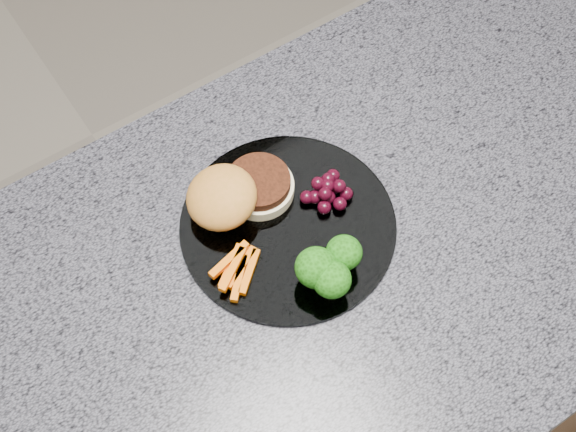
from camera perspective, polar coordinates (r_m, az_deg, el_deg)
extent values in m
cube|color=brown|center=(1.38, 1.53, -11.99)|extent=(1.20, 0.60, 0.86)
cube|color=#53535E|center=(0.96, 2.16, -3.67)|extent=(1.20, 0.60, 0.04)
cylinder|color=white|center=(0.96, 0.00, -0.69)|extent=(0.26, 0.26, 0.01)
cylinder|color=beige|center=(0.98, -2.07, 2.02)|extent=(0.09, 0.09, 0.02)
cylinder|color=#3B180B|center=(0.96, -2.10, 2.46)|extent=(0.08, 0.08, 0.01)
ellipsoid|color=#B2692C|center=(0.95, -4.72, 1.12)|extent=(0.09, 0.09, 0.05)
cube|color=#E56203|center=(0.93, -4.08, -3.59)|extent=(0.05, 0.04, 0.01)
cube|color=#E56203|center=(0.93, -3.36, -3.68)|extent=(0.06, 0.03, 0.01)
cube|color=#E56203|center=(0.92, -3.50, -4.44)|extent=(0.05, 0.05, 0.01)
cube|color=#E56203|center=(0.92, -4.21, -3.11)|extent=(0.06, 0.02, 0.01)
cube|color=#E56203|center=(0.92, -3.95, -3.80)|extent=(0.05, 0.04, 0.01)
cube|color=#E56203|center=(0.93, -2.76, -3.99)|extent=(0.05, 0.04, 0.01)
cylinder|color=olive|center=(0.91, 1.97, -4.40)|extent=(0.02, 0.02, 0.02)
ellipsoid|color=#113D08|center=(0.89, 2.02, -3.69)|extent=(0.05, 0.05, 0.04)
cylinder|color=olive|center=(0.92, 3.91, -3.28)|extent=(0.01, 0.01, 0.02)
ellipsoid|color=#113D08|center=(0.90, 4.00, -2.61)|extent=(0.04, 0.04, 0.04)
cylinder|color=olive|center=(0.91, 3.06, -5.19)|extent=(0.02, 0.02, 0.02)
ellipsoid|color=#113D08|center=(0.89, 3.13, -4.53)|extent=(0.04, 0.04, 0.04)
sphere|color=black|center=(0.97, 2.91, 1.35)|extent=(0.02, 0.02, 0.02)
sphere|color=black|center=(0.98, 3.37, 2.07)|extent=(0.02, 0.02, 0.02)
sphere|color=black|center=(0.98, 2.46, 2.29)|extent=(0.02, 0.02, 0.02)
sphere|color=black|center=(0.97, 1.93, 1.37)|extent=(0.02, 0.02, 0.02)
sphere|color=black|center=(0.96, 2.60, 0.63)|extent=(0.02, 0.02, 0.02)
sphere|color=black|center=(0.96, 3.71, 0.87)|extent=(0.02, 0.02, 0.02)
sphere|color=black|center=(0.97, 4.16, 1.60)|extent=(0.02, 0.02, 0.02)
sphere|color=black|center=(0.98, 3.22, 2.88)|extent=(0.02, 0.02, 0.02)
sphere|color=black|center=(0.97, 1.33, 1.35)|extent=(0.02, 0.02, 0.02)
sphere|color=black|center=(0.96, 2.83, 2.19)|extent=(0.02, 0.02, 0.02)
sphere|color=black|center=(0.96, 2.65, 1.60)|extent=(0.02, 0.02, 0.02)
sphere|color=black|center=(0.96, 3.66, 2.16)|extent=(0.02, 0.02, 0.02)
sphere|color=black|center=(0.96, 2.14, 2.35)|extent=(0.02, 0.02, 0.02)
sphere|color=black|center=(0.97, 2.87, 2.64)|extent=(0.02, 0.02, 0.02)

